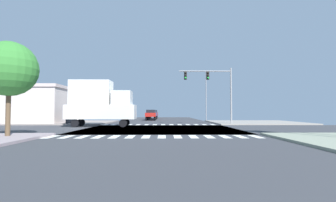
% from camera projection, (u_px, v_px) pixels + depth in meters
% --- Properties ---
extents(ground, '(90.00, 90.00, 0.05)m').
position_uv_depth(ground, '(160.00, 129.00, 23.35)').
color(ground, '#36383D').
extents(sidewalk_corner_ne, '(12.00, 12.00, 0.14)m').
position_uv_depth(sidewalk_corner_ne, '(254.00, 122.00, 35.53)').
color(sidewalk_corner_ne, gray).
rests_on(sidewalk_corner_ne, ground).
extents(sidewalk_corner_nw, '(12.00, 12.00, 0.14)m').
position_uv_depth(sidewalk_corner_nw, '(68.00, 122.00, 35.17)').
color(sidewalk_corner_nw, gray).
rests_on(sidewalk_corner_nw, ground).
extents(crosswalk_near, '(13.50, 2.00, 0.01)m').
position_uv_depth(crosswalk_near, '(154.00, 137.00, 16.06)').
color(crosswalk_near, white).
rests_on(crosswalk_near, ground).
extents(crosswalk_far, '(13.50, 2.00, 0.01)m').
position_uv_depth(crosswalk_far, '(159.00, 125.00, 30.65)').
color(crosswalk_far, white).
rests_on(crosswalk_far, ground).
extents(traffic_signal_mast, '(6.47, 0.55, 6.94)m').
position_uv_depth(traffic_signal_mast, '(211.00, 83.00, 31.06)').
color(traffic_signal_mast, gray).
rests_on(traffic_signal_mast, ground).
extents(street_lamp, '(1.78, 0.32, 8.97)m').
position_uv_depth(street_lamp, '(205.00, 91.00, 45.42)').
color(street_lamp, gray).
rests_on(street_lamp, ground).
extents(bank_building, '(12.53, 11.13, 4.97)m').
position_uv_depth(bank_building, '(33.00, 105.00, 35.75)').
color(bank_building, beige).
rests_on(bank_building, ground).
extents(sidewalk_tree, '(3.32, 3.32, 5.85)m').
position_uv_depth(sidewalk_tree, '(9.00, 69.00, 15.36)').
color(sidewalk_tree, brown).
rests_on(sidewalk_tree, ground).
extents(sedan_nearside_1, '(1.80, 4.30, 1.88)m').
position_uv_depth(sedan_nearside_1, '(154.00, 113.00, 56.14)').
color(sedan_nearside_1, black).
rests_on(sedan_nearside_1, ground).
extents(sedan_crossing_3, '(1.80, 4.30, 1.88)m').
position_uv_depth(sedan_crossing_3, '(152.00, 114.00, 50.33)').
color(sedan_crossing_3, black).
rests_on(sedan_crossing_3, ground).
extents(box_truck_queued_1, '(7.20, 2.40, 4.85)m').
position_uv_depth(box_truck_queued_1, '(99.00, 102.00, 26.87)').
color(box_truck_queued_1, black).
rests_on(box_truck_queued_1, ground).
extents(sedan_leading_4, '(1.80, 4.30, 1.88)m').
position_uv_depth(sedan_leading_4, '(151.00, 114.00, 45.11)').
color(sedan_leading_4, black).
rests_on(sedan_leading_4, ground).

